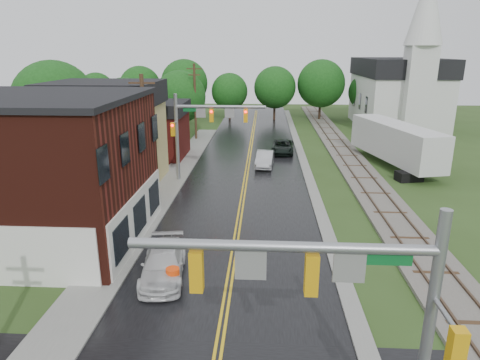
# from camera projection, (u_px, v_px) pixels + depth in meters

# --- Properties ---
(main_road) EXTENTS (10.00, 90.00, 0.02)m
(main_road) POSITION_uv_depth(u_px,v_px,m) (247.00, 172.00, 38.56)
(main_road) COLOR black
(main_road) RESTS_ON ground
(curb_right) EXTENTS (0.80, 70.00, 0.12)m
(curb_right) POSITION_uv_depth(u_px,v_px,m) (302.00, 159.00, 43.03)
(curb_right) COLOR gray
(curb_right) RESTS_ON ground
(sidewalk_left) EXTENTS (2.40, 50.00, 0.12)m
(sidewalk_left) POSITION_uv_depth(u_px,v_px,m) (167.00, 188.00, 34.14)
(sidewalk_left) COLOR gray
(sidewalk_left) RESTS_ON ground
(brick_building) EXTENTS (14.30, 10.30, 8.30)m
(brick_building) POSITION_uv_depth(u_px,v_px,m) (11.00, 170.00, 23.73)
(brick_building) COLOR #40150D
(brick_building) RESTS_ON ground
(yellow_house) EXTENTS (8.00, 7.00, 6.40)m
(yellow_house) POSITION_uv_depth(u_px,v_px,m) (109.00, 145.00, 34.42)
(yellow_house) COLOR tan
(yellow_house) RESTS_ON ground
(darkred_building) EXTENTS (7.00, 6.00, 4.40)m
(darkred_building) POSITION_uv_depth(u_px,v_px,m) (150.00, 136.00, 43.25)
(darkred_building) COLOR #3F0F0C
(darkred_building) RESTS_ON ground
(church) EXTENTS (10.40, 18.40, 20.00)m
(church) POSITION_uv_depth(u_px,v_px,m) (401.00, 85.00, 58.39)
(church) COLOR silver
(church) RESTS_ON ground
(railroad) EXTENTS (3.20, 80.00, 0.30)m
(railroad) POSITION_uv_depth(u_px,v_px,m) (349.00, 159.00, 42.74)
(railroad) COLOR #59544C
(railroad) RESTS_ON ground
(traffic_signal_near) EXTENTS (7.34, 0.30, 7.20)m
(traffic_signal_near) POSITION_uv_depth(u_px,v_px,m) (342.00, 295.00, 10.19)
(traffic_signal_near) COLOR gray
(traffic_signal_near) RESTS_ON ground
(traffic_signal_far) EXTENTS (7.34, 0.43, 7.20)m
(traffic_signal_far) POSITION_uv_depth(u_px,v_px,m) (202.00, 122.00, 34.43)
(traffic_signal_far) COLOR gray
(traffic_signal_far) RESTS_ON ground
(utility_pole_b) EXTENTS (1.80, 0.28, 9.00)m
(utility_pole_b) POSITION_uv_depth(u_px,v_px,m) (145.00, 137.00, 29.92)
(utility_pole_b) COLOR #382616
(utility_pole_b) RESTS_ON ground
(utility_pole_c) EXTENTS (1.80, 0.28, 9.00)m
(utility_pole_c) POSITION_uv_depth(u_px,v_px,m) (195.00, 101.00, 50.92)
(utility_pole_c) COLOR #382616
(utility_pole_c) RESTS_ON ground
(tree_left_b) EXTENTS (7.60, 7.60, 9.69)m
(tree_left_b) POSITION_uv_depth(u_px,v_px,m) (56.00, 104.00, 39.70)
(tree_left_b) COLOR black
(tree_left_b) RESTS_ON ground
(tree_left_c) EXTENTS (6.00, 6.00, 7.65)m
(tree_left_c) POSITION_uv_depth(u_px,v_px,m) (126.00, 106.00, 47.46)
(tree_left_c) COLOR black
(tree_left_c) RESTS_ON ground
(tree_left_e) EXTENTS (6.40, 6.40, 8.16)m
(tree_left_e) POSITION_uv_depth(u_px,v_px,m) (181.00, 98.00, 52.82)
(tree_left_e) COLOR black
(tree_left_e) RESTS_ON ground
(suv_dark) EXTENTS (2.58, 5.01, 1.35)m
(suv_dark) POSITION_uv_depth(u_px,v_px,m) (283.00, 147.00, 45.24)
(suv_dark) COLOR black
(suv_dark) RESTS_ON ground
(sedan_silver) EXTENTS (1.86, 4.47, 1.44)m
(sedan_silver) POSITION_uv_depth(u_px,v_px,m) (265.00, 159.00, 40.05)
(sedan_silver) COLOR #AEAFB3
(sedan_silver) RESTS_ON ground
(pickup_white) EXTENTS (2.52, 5.02, 1.40)m
(pickup_white) POSITION_uv_depth(u_px,v_px,m) (163.00, 264.00, 20.52)
(pickup_white) COLOR silver
(pickup_white) RESTS_ON ground
(semi_trailer) EXTENTS (5.70, 13.09, 4.00)m
(semi_trailer) POSITION_uv_depth(u_px,v_px,m) (395.00, 142.00, 39.71)
(semi_trailer) COLOR black
(semi_trailer) RESTS_ON ground
(construction_barrel) EXTENTS (0.75, 0.75, 1.10)m
(construction_barrel) POSITION_uv_depth(u_px,v_px,m) (173.00, 279.00, 19.45)
(construction_barrel) COLOR #FE420B
(construction_barrel) RESTS_ON ground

